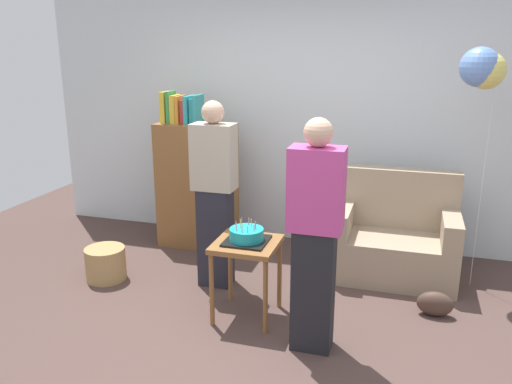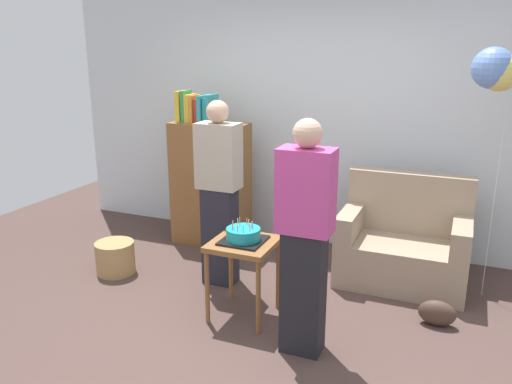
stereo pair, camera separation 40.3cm
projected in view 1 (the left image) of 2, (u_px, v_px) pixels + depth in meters
name	position (u px, v px, depth m)	size (l,w,h in m)	color
ground_plane	(259.00, 334.00, 3.82)	(8.00, 8.00, 0.00)	#4C3833
wall_back	(315.00, 116.00, 5.34)	(6.00, 0.10, 2.70)	silver
couch	(394.00, 240.00, 4.74)	(1.10, 0.70, 0.96)	gray
bookshelf	(196.00, 182.00, 5.36)	(0.80, 0.36, 1.62)	brown
side_table	(247.00, 254.00, 3.94)	(0.48, 0.48, 0.62)	brown
birthday_cake	(247.00, 236.00, 3.90)	(0.32, 0.32, 0.17)	black
person_blowing_candles	(215.00, 194.00, 4.41)	(0.36, 0.22, 1.63)	#23232D
person_holding_cake	(315.00, 237.00, 3.44)	(0.36, 0.22, 1.63)	black
wicker_basket	(106.00, 264.00, 4.69)	(0.36, 0.36, 0.30)	#A88451
handbag	(435.00, 304.00, 4.06)	(0.28, 0.14, 0.20)	#473328
balloon_bunch	(483.00, 69.00, 4.09)	(0.36, 0.32, 2.05)	silver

